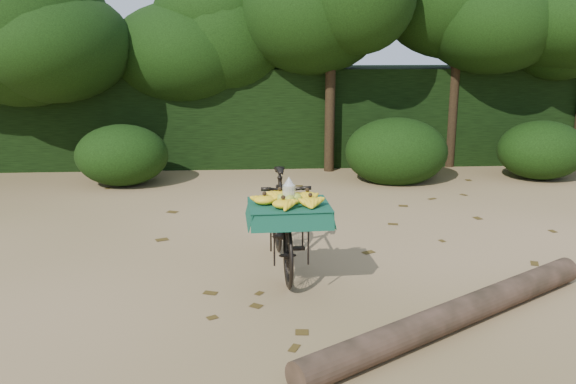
{
  "coord_description": "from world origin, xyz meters",
  "views": [
    {
      "loc": [
        -0.97,
        -5.55,
        2.32
      ],
      "look_at": [
        -0.6,
        -0.08,
        0.95
      ],
      "focal_mm": 38.0,
      "sensor_mm": 36.0,
      "label": 1
    }
  ],
  "objects": [
    {
      "name": "bush_clumps",
      "position": [
        0.5,
        4.3,
        0.45
      ],
      "size": [
        8.8,
        1.7,
        0.9
      ],
      "primitive_type": null,
      "color": "black",
      "rests_on": "ground"
    },
    {
      "name": "fallen_log",
      "position": [
        0.74,
        -1.02,
        0.12
      ],
      "size": [
        2.95,
        2.01,
        0.24
      ],
      "primitive_type": "cylinder",
      "rotation": [
        1.57,
        0.0,
        -1.0
      ],
      "color": "brown",
      "rests_on": "ground"
    },
    {
      "name": "leaf_litter",
      "position": [
        0.0,
        0.65,
        0.01
      ],
      "size": [
        7.0,
        7.3,
        0.01
      ],
      "primitive_type": null,
      "color": "#463412",
      "rests_on": "ground"
    },
    {
      "name": "hedge_backdrop",
      "position": [
        0.0,
        6.3,
        0.9
      ],
      "size": [
        26.0,
        1.8,
        1.8
      ],
      "primitive_type": "cube",
      "color": "black",
      "rests_on": "ground"
    },
    {
      "name": "tree_row",
      "position": [
        -0.65,
        5.5,
        2.0
      ],
      "size": [
        14.5,
        2.0,
        4.0
      ],
      "primitive_type": null,
      "color": "black",
      "rests_on": "ground"
    },
    {
      "name": "vendor_bicycle",
      "position": [
        -0.62,
        0.39,
        0.53
      ],
      "size": [
        0.76,
        1.78,
        1.03
      ],
      "rotation": [
        0.0,
        0.0,
        0.04
      ],
      "color": "black",
      "rests_on": "ground"
    },
    {
      "name": "ground",
      "position": [
        0.0,
        0.0,
        0.0
      ],
      "size": [
        80.0,
        80.0,
        0.0
      ],
      "primitive_type": "plane",
      "color": "tan",
      "rests_on": "ground"
    }
  ]
}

